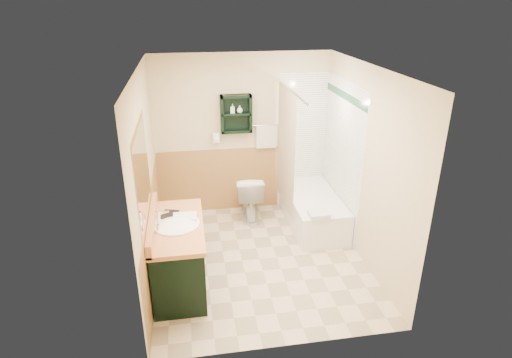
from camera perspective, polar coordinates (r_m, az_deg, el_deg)
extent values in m
plane|color=beige|center=(5.58, 0.45, -10.61)|extent=(3.00, 3.00, 0.00)
cube|color=beige|center=(6.43, -1.85, 5.95)|extent=(2.60, 0.04, 2.40)
cube|color=beige|center=(4.98, -14.66, -0.12)|extent=(0.04, 3.00, 2.40)
cube|color=beige|center=(5.38, 14.48, 1.71)|extent=(0.04, 3.00, 2.40)
cube|color=white|center=(4.69, 0.55, 14.79)|extent=(2.60, 3.00, 0.04)
cube|color=black|center=(6.21, -2.67, 8.67)|extent=(0.45, 0.15, 0.55)
cylinder|color=silver|center=(5.59, 4.64, 11.72)|extent=(0.03, 1.60, 0.03)
cube|color=black|center=(5.01, -10.27, -9.97)|extent=(0.59, 1.25, 0.79)
cube|color=white|center=(6.34, 7.46, -3.96)|extent=(0.69, 1.50, 0.46)
imported|color=white|center=(6.41, -0.95, -2.33)|extent=(0.43, 0.73, 0.69)
cube|color=silver|center=(4.90, -9.44, -5.08)|extent=(0.26, 0.21, 0.04)
imported|color=black|center=(4.97, -12.59, -3.57)|extent=(0.18, 0.07, 0.24)
cube|color=silver|center=(5.62, 8.37, -4.73)|extent=(0.25, 0.21, 0.07)
imported|color=white|center=(6.19, -3.14, 9.04)|extent=(0.09, 0.14, 0.06)
imported|color=white|center=(6.20, -2.19, 9.19)|extent=(0.12, 0.13, 0.08)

